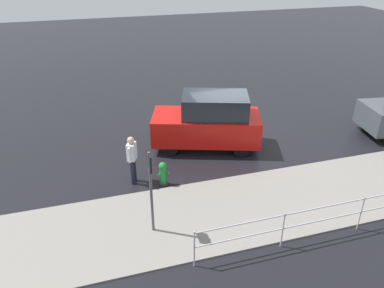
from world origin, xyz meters
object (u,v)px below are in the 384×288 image
(moving_hatchback, at_px, (208,122))
(pedestrian, at_px, (132,156))
(fire_hydrant, at_px, (163,174))
(sign_post, at_px, (150,181))

(moving_hatchback, xyz_separation_m, pedestrian, (3.05, 1.62, -0.07))
(fire_hydrant, height_order, pedestrian, pedestrian)
(fire_hydrant, bearing_deg, pedestrian, -24.61)
(sign_post, bearing_deg, moving_hatchback, -125.52)
(fire_hydrant, distance_m, pedestrian, 1.11)
(sign_post, bearing_deg, fire_hydrant, -109.65)
(fire_hydrant, xyz_separation_m, pedestrian, (0.87, -0.40, 0.56))
(pedestrian, xyz_separation_m, sign_post, (-0.13, 2.48, 0.62))
(moving_hatchback, relative_size, sign_post, 1.77)
(pedestrian, relative_size, sign_post, 0.68)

